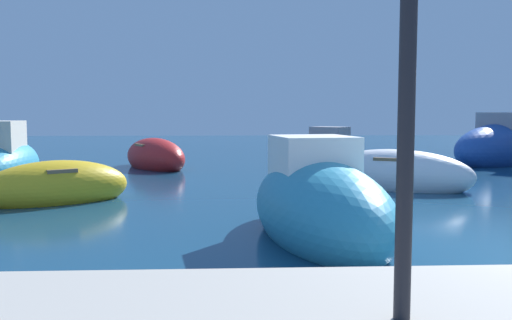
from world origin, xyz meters
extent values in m
ellipsoid|color=white|center=(0.10, 6.88, 0.36)|extent=(4.25, 3.20, 1.32)
cube|color=brown|center=(0.10, 6.88, 0.80)|extent=(1.27, 1.42, 0.08)
ellipsoid|color=teal|center=(-10.69, 9.08, 0.42)|extent=(2.14, 4.45, 1.53)
ellipsoid|color=#3F3F47|center=(-0.74, 12.86, 0.30)|extent=(3.53, 3.45, 1.09)
cube|color=gray|center=(-0.53, 12.66, 1.04)|extent=(1.49, 1.47, 0.83)
ellipsoid|color=gold|center=(-7.97, 5.12, 0.33)|extent=(3.42, 2.82, 1.19)
cube|color=brown|center=(-7.97, 5.12, 0.73)|extent=(1.10, 1.24, 0.08)
ellipsoid|color=#1E479E|center=(6.36, 13.64, 0.55)|extent=(5.77, 4.99, 2.00)
cube|color=gray|center=(6.72, 13.89, 1.56)|extent=(2.54, 2.45, 0.82)
ellipsoid|color=teal|center=(-2.75, 1.32, 0.44)|extent=(2.46, 4.63, 1.61)
cube|color=white|center=(-2.81, 1.67, 1.26)|extent=(1.38, 1.51, 0.67)
ellipsoid|color=#3F3F47|center=(-12.80, 14.14, 0.37)|extent=(2.12, 4.62, 1.34)
ellipsoid|color=#B21E1E|center=(-6.82, 12.57, 0.38)|extent=(3.22, 4.06, 1.38)
cube|color=brown|center=(-6.82, 12.57, 0.83)|extent=(1.44, 1.27, 0.08)
cylinder|color=black|center=(-2.93, -3.34, 2.53)|extent=(0.12, 0.12, 4.05)
camera|label=1|loc=(-4.16, -7.11, 1.98)|focal=38.61mm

